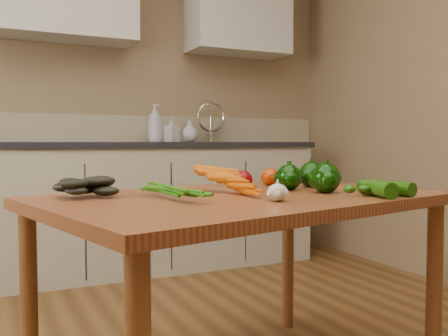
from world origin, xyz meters
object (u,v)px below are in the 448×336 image
Objects in this scene: garlic_bulb at (278,193)px; tomato_c at (287,179)px; leafy_greens at (87,183)px; tomato_b at (270,177)px; pepper_b at (312,175)px; carrot_bunch at (212,186)px; soap_bottle_a at (155,123)px; pepper_c at (326,178)px; zucchini_a at (386,187)px; soap_bottle_b at (172,129)px; soap_bottle_c at (190,131)px; zucchini_b at (377,188)px; tomato_a at (243,179)px; table at (242,218)px; pepper_a at (289,177)px.

tomato_c is at bearing 54.15° from garlic_bulb.
leafy_greens is 0.83m from tomato_c.
tomato_b is (0.27, 0.50, 0.01)m from garlic_bulb.
pepper_b is (0.89, -0.01, 0.00)m from leafy_greens.
carrot_bunch is 0.27m from garlic_bulb.
soap_bottle_a reaches higher than pepper_c.
soap_bottle_a is at bearing 93.45° from zucchini_a.
pepper_c reaches higher than tomato_c.
tomato_b is at bearing 20.92° from carrot_bunch.
soap_bottle_c is (0.15, 0.01, -0.01)m from soap_bottle_b.
soap_bottle_b is at bearing 86.07° from tomato_c.
garlic_bulb is 0.57m from tomato_b.
tomato_a is at bearing 120.57° from zucchini_b.
leafy_greens is 0.89m from pepper_b.
soap_bottle_b reaches higher than soap_bottle_c.
soap_bottle_a is at bearing -125.26° from soap_bottle_b.
carrot_bunch is 0.42m from leafy_greens.
pepper_c is at bearing 26.67° from garlic_bulb.
zucchini_b reaches higher than zucchini_a.
soap_bottle_c reaches higher than tomato_a.
table is 8.03× the size of soap_bottle_b.
tomato_b is 1.20× the size of tomato_c.
zucchini_a is 1.12× the size of zucchini_b.
tomato_b reaches higher than table.
pepper_b reaches higher than zucchini_b.
zucchini_a is (0.07, -0.34, -0.03)m from pepper_b.
soap_bottle_a is at bearing 90.11° from tomato_c.
soap_bottle_a is 2.63× the size of pepper_c.
zucchini_a is (-0.14, -2.20, -0.24)m from soap_bottle_c.
tomato_a is 0.97× the size of tomato_b.
table is 9.22× the size of soap_bottle_c.
soap_bottle_b is 1.84× the size of pepper_b.
table is 0.51m from zucchini_a.
table is at bearing 155.23° from zucchini_a.
pepper_c is 1.63× the size of tomato_c.
zucchini_a is at bearing -78.35° from pepper_b.
soap_bottle_c is 0.83× the size of zucchini_b.
tomato_c is (0.21, 0.01, -0.01)m from tomato_a.
soap_bottle_a is 1.94m from pepper_a.
soap_bottle_c is 1.85m from tomato_a.
tomato_b is (-0.31, -1.71, -0.23)m from soap_bottle_c.
soap_bottle_c is at bearing 81.39° from tomato_c.
soap_bottle_c reaches higher than zucchini_a.
tomato_b is (-0.02, 0.35, -0.02)m from pepper_c.
soap_bottle_c reaches higher than tomato_b.
table is at bearing -162.08° from pepper_a.
soap_bottle_b is (0.12, -0.02, -0.04)m from soap_bottle_a.
soap_bottle_b is 1.86m from pepper_b.
tomato_c is at bearing -30.65° from soap_bottle_b.
zucchini_b is (-0.07, -0.03, 0.00)m from zucchini_a.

